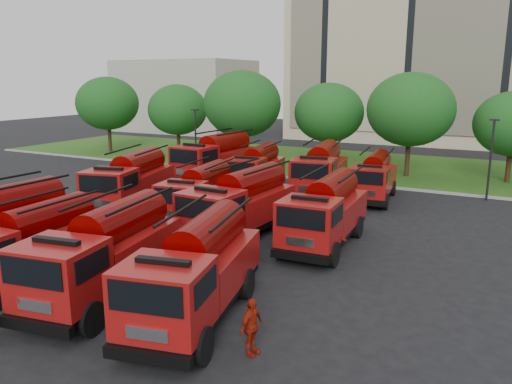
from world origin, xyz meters
TOP-DOWN VIEW (x-y plane):
  - ground at (0.00, 0.00)m, footprint 140.00×140.00m
  - lawn at (0.00, 26.00)m, footprint 70.00×16.00m
  - curb at (0.00, 17.90)m, footprint 70.00×0.30m
  - apartment_building at (2.00, 47.94)m, footprint 30.00×14.18m
  - side_building at (-30.00, 44.00)m, footprint 18.00×12.00m
  - tree_0 at (-24.00, 22.00)m, footprint 6.30×6.30m
  - tree_1 at (-16.00, 23.00)m, footprint 5.71×5.71m
  - tree_2 at (-8.00, 21.50)m, footprint 6.72×6.72m
  - tree_3 at (-1.00, 24.00)m, footprint 5.88×5.88m
  - tree_4 at (6.00, 22.50)m, footprint 6.55×6.55m
  - lamp_post_0 at (-10.00, 17.20)m, footprint 0.60×0.25m
  - lamp_post_1 at (12.00, 17.20)m, footprint 0.60×0.25m
  - fire_truck_1 at (-2.57, -4.82)m, footprint 2.59×6.47m
  - fire_truck_2 at (1.04, -4.53)m, footprint 3.57×7.39m
  - fire_truck_3 at (4.73, -4.38)m, footprint 3.85×7.33m
  - fire_truck_4 at (-6.30, 5.12)m, footprint 4.23×7.66m
  - fire_truck_5 at (-1.61, 5.24)m, footprint 3.09×6.62m
  - fire_truck_6 at (1.91, 3.47)m, footprint 2.93×7.30m
  - fire_truck_7 at (5.90, 4.26)m, footprint 2.82×7.03m
  - fire_truck_8 at (-6.19, 14.21)m, footprint 3.16×7.89m
  - fire_truck_9 at (-2.23, 13.13)m, footprint 3.21×6.83m
  - fire_truck_10 at (2.29, 13.38)m, footprint 3.78×7.73m
  - fire_truck_11 at (5.60, 14.12)m, footprint 2.88×6.53m
  - firefighter_1 at (2.25, -7.07)m, footprint 0.79×0.57m
  - firefighter_2 at (7.32, -5.56)m, footprint 0.67×1.04m
  - firefighter_3 at (4.14, -5.39)m, footprint 1.26×1.06m
  - firefighter_4 at (-6.46, -0.15)m, footprint 0.86×0.96m
  - firefighter_5 at (6.69, 3.08)m, footprint 1.60×1.35m

SIDE VIEW (x-z plane):
  - ground at x=0.00m, z-range 0.00..0.00m
  - firefighter_1 at x=2.25m, z-range -0.73..0.73m
  - firefighter_2 at x=7.32m, z-range -0.83..0.83m
  - firefighter_3 at x=4.14m, z-range -0.87..0.87m
  - firefighter_4 at x=-6.46m, z-range -0.82..0.82m
  - firefighter_5 at x=6.69m, z-range -0.80..0.80m
  - lawn at x=0.00m, z-range 0.00..0.12m
  - curb at x=0.00m, z-range 0.00..0.14m
  - fire_truck_11 at x=5.60m, z-range 0.01..2.89m
  - fire_truck_1 at x=-2.57m, z-range 0.01..2.91m
  - fire_truck_5 at x=-1.61m, z-range 0.01..2.91m
  - fire_truck_9 at x=-2.23m, z-range 0.01..3.00m
  - fire_truck_7 at x=5.90m, z-range 0.01..3.16m
  - fire_truck_3 at x=4.73m, z-range 0.01..3.19m
  - fire_truck_2 at x=1.04m, z-range 0.01..3.24m
  - fire_truck_6 at x=1.91m, z-range 0.01..3.28m
  - fire_truck_4 at x=-6.30m, z-range 0.01..3.32m
  - fire_truck_10 at x=2.29m, z-range 0.01..3.38m
  - fire_truck_8 at x=-6.19m, z-range 0.01..3.55m
  - lamp_post_0 at x=-10.00m, z-range 0.34..5.45m
  - lamp_post_1 at x=12.00m, z-range 0.34..5.45m
  - tree_1 at x=-16.00m, z-range 1.06..8.04m
  - tree_3 at x=-1.00m, z-range 1.09..8.28m
  - side_building at x=-30.00m, z-range 0.00..10.00m
  - tree_0 at x=-24.00m, z-range 1.17..8.87m
  - tree_4 at x=6.00m, z-range 1.21..9.23m
  - tree_2 at x=-8.00m, z-range 1.25..9.46m
  - apartment_building at x=2.00m, z-range 0.00..25.00m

